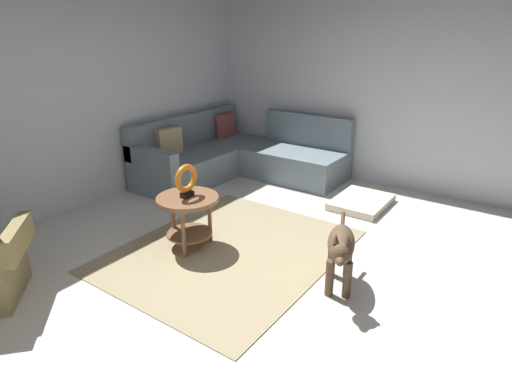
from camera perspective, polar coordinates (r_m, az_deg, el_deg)
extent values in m
cube|color=silver|center=(3.78, 3.62, -12.50)|extent=(6.00, 6.00, 0.10)
cube|color=silver|center=(5.34, -24.61, 11.89)|extent=(6.00, 0.12, 2.70)
cube|color=silver|center=(5.91, 19.52, 13.31)|extent=(0.12, 6.00, 2.70)
cube|color=tan|center=(4.20, -3.50, -7.89)|extent=(2.30, 1.90, 0.01)
cube|color=slate|center=(6.25, -6.84, 4.02)|extent=(2.20, 0.85, 0.42)
cube|color=slate|center=(6.38, -9.43, 8.32)|extent=(2.20, 0.14, 0.46)
cube|color=slate|center=(6.15, 5.29, 3.78)|extent=(0.85, 1.40, 0.42)
cube|color=slate|center=(6.33, 7.05, 8.36)|extent=(0.14, 1.40, 0.46)
cube|color=slate|center=(5.48, -14.08, 4.54)|extent=(0.16, 0.85, 0.22)
cube|color=#994C47|center=(6.84, -4.08, 8.90)|extent=(0.40, 0.19, 0.39)
cube|color=tan|center=(5.95, -11.70, 6.64)|extent=(0.39, 0.17, 0.38)
cube|color=olive|center=(3.82, -29.66, -5.49)|extent=(0.48, 0.51, 0.22)
cylinder|color=brown|center=(4.10, -9.28, -0.91)|extent=(0.60, 0.60, 0.04)
cylinder|color=brown|center=(4.25, -8.98, -5.53)|extent=(0.45, 0.45, 0.02)
cylinder|color=brown|center=(4.35, -11.13, -3.58)|extent=(0.04, 0.04, 0.50)
cylinder|color=brown|center=(4.02, -9.78, -5.63)|extent=(0.04, 0.04, 0.50)
cylinder|color=brown|center=(4.26, -6.27, -3.81)|extent=(0.04, 0.04, 0.50)
cube|color=black|center=(4.08, -9.31, -0.32)|extent=(0.12, 0.08, 0.05)
torus|color=orange|center=(4.03, -9.45, 1.84)|extent=(0.28, 0.06, 0.28)
cube|color=beige|center=(5.36, 14.08, -1.33)|extent=(0.80, 0.60, 0.09)
cylinder|color=brown|center=(3.53, 12.25, -11.56)|extent=(0.07, 0.07, 0.32)
cylinder|color=brown|center=(3.53, 9.94, -11.38)|extent=(0.07, 0.07, 0.32)
cylinder|color=brown|center=(3.80, 12.33, -9.04)|extent=(0.07, 0.07, 0.32)
cylinder|color=brown|center=(3.80, 10.20, -8.88)|extent=(0.07, 0.07, 0.32)
ellipsoid|color=brown|center=(3.55, 11.46, -6.80)|extent=(0.56, 0.40, 0.24)
sphere|color=brown|center=(3.25, 11.39, -8.13)|extent=(0.17, 0.17, 0.17)
ellipsoid|color=brown|center=(3.19, 11.33, -9.10)|extent=(0.14, 0.11, 0.07)
cone|color=brown|center=(3.20, 12.36, -6.31)|extent=(0.06, 0.06, 0.07)
cone|color=brown|center=(3.20, 10.74, -6.18)|extent=(0.06, 0.06, 0.07)
cylinder|color=brown|center=(3.81, 11.65, -4.11)|extent=(0.20, 0.11, 0.16)
sphere|color=green|center=(4.41, 11.00, -6.28)|extent=(0.07, 0.07, 0.07)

